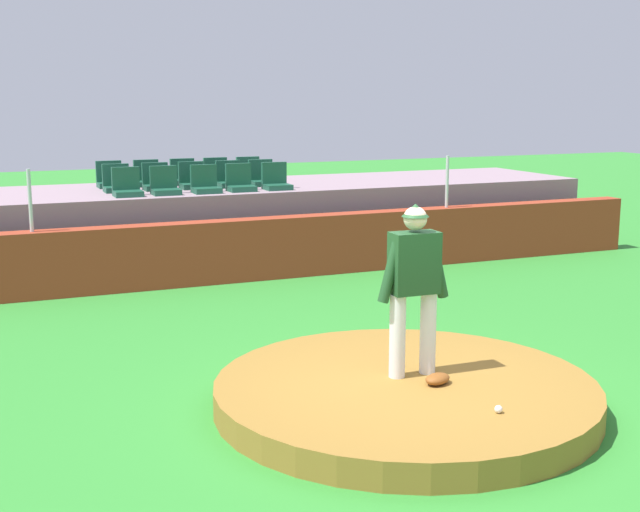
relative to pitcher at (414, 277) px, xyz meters
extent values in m
plane|color=#318B2F|center=(-0.16, -0.15, -1.31)|extent=(60.00, 60.00, 0.00)
cylinder|color=olive|center=(-0.16, -0.15, -1.18)|extent=(3.89, 3.89, 0.28)
cylinder|color=silver|center=(-0.18, 0.01, -0.60)|extent=(0.17, 0.17, 0.87)
cylinder|color=silver|center=(0.18, -0.01, -0.60)|extent=(0.17, 0.17, 0.87)
cube|color=#1E4723|center=(0.00, 0.00, 0.15)|extent=(0.50, 0.27, 0.63)
cylinder|color=#1E4723|center=(-0.26, 0.01, 0.11)|extent=(0.28, 0.12, 0.71)
cylinder|color=#1E4723|center=(0.26, -0.01, 0.11)|extent=(0.28, 0.12, 0.71)
sphere|color=beige|center=(0.00, 0.00, 0.60)|extent=(0.24, 0.24, 0.24)
cone|color=#1E4723|center=(0.00, 0.00, 0.69)|extent=(0.28, 0.28, 0.13)
sphere|color=white|center=(0.21, -1.25, -1.00)|extent=(0.07, 0.07, 0.07)
ellipsoid|color=brown|center=(0.10, -0.35, -0.98)|extent=(0.35, 0.30, 0.11)
cube|color=#9F3721|center=(-0.16, 6.24, -0.79)|extent=(16.67, 0.40, 1.05)
cylinder|color=silver|center=(-3.24, 6.24, 0.23)|extent=(0.06, 0.06, 0.97)
cylinder|color=silver|center=(4.17, 6.24, 0.23)|extent=(0.06, 0.06, 0.97)
cube|color=gray|center=(-0.16, 8.48, -0.62)|extent=(15.97, 3.02, 1.39)
cube|color=#1B533B|center=(-1.53, 7.45, 0.13)|extent=(0.48, 0.44, 0.10)
cube|color=#1B533B|center=(-1.53, 7.63, 0.38)|extent=(0.48, 0.08, 0.40)
cube|color=#1B533B|center=(-0.87, 7.45, 0.13)|extent=(0.48, 0.44, 0.10)
cube|color=#1B533B|center=(-0.87, 7.63, 0.38)|extent=(0.48, 0.08, 0.40)
cube|color=#1B533B|center=(-0.13, 7.42, 0.13)|extent=(0.48, 0.44, 0.10)
cube|color=#1B533B|center=(-0.13, 7.60, 0.38)|extent=(0.48, 0.08, 0.40)
cube|color=#1B533B|center=(0.53, 7.45, 0.13)|extent=(0.48, 0.44, 0.10)
cube|color=#1B533B|center=(0.53, 7.63, 0.38)|extent=(0.48, 0.08, 0.40)
cube|color=#1B533B|center=(1.23, 7.45, 0.13)|extent=(0.48, 0.44, 0.10)
cube|color=#1B533B|center=(1.23, 7.63, 0.38)|extent=(0.48, 0.08, 0.40)
cube|color=#1B533B|center=(-1.58, 8.21, 0.13)|extent=(0.48, 0.44, 0.10)
cube|color=#1B533B|center=(-1.58, 8.39, 0.38)|extent=(0.48, 0.08, 0.40)
cube|color=#1B533B|center=(-0.85, 8.23, 0.13)|extent=(0.48, 0.44, 0.10)
cube|color=#1B533B|center=(-0.85, 8.41, 0.38)|extent=(0.48, 0.08, 0.40)
cube|color=#1B533B|center=(-0.17, 8.21, 0.13)|extent=(0.48, 0.44, 0.10)
cube|color=#1B533B|center=(-0.17, 8.39, 0.38)|extent=(0.48, 0.08, 0.40)
cube|color=#1B533B|center=(0.56, 8.20, 0.13)|extent=(0.48, 0.44, 0.10)
cube|color=#1B533B|center=(0.56, 8.38, 0.38)|extent=(0.48, 0.08, 0.40)
cube|color=#1B533B|center=(1.22, 8.20, 0.13)|extent=(0.48, 0.44, 0.10)
cube|color=#1B533B|center=(1.22, 8.38, 0.38)|extent=(0.48, 0.08, 0.40)
cube|color=#1B533B|center=(-1.58, 9.02, 0.13)|extent=(0.48, 0.44, 0.10)
cube|color=#1B533B|center=(-1.58, 9.20, 0.38)|extent=(0.48, 0.08, 0.40)
cube|color=#1B533B|center=(-0.86, 9.01, 0.13)|extent=(0.48, 0.44, 0.10)
cube|color=#1B533B|center=(-0.86, 9.19, 0.38)|extent=(0.48, 0.08, 0.40)
cube|color=#1B533B|center=(-0.14, 9.04, 0.13)|extent=(0.48, 0.44, 0.10)
cube|color=#1B533B|center=(-0.14, 9.22, 0.38)|extent=(0.48, 0.08, 0.40)
cube|color=#1B533B|center=(0.54, 9.04, 0.13)|extent=(0.48, 0.44, 0.10)
cube|color=#1B533B|center=(0.54, 9.22, 0.38)|extent=(0.48, 0.08, 0.40)
cube|color=#1B533B|center=(1.22, 9.01, 0.13)|extent=(0.48, 0.44, 0.10)
cube|color=#1B533B|center=(1.22, 9.19, 0.38)|extent=(0.48, 0.08, 0.40)
camera|label=1|loc=(-4.12, -7.33, 1.81)|focal=47.36mm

